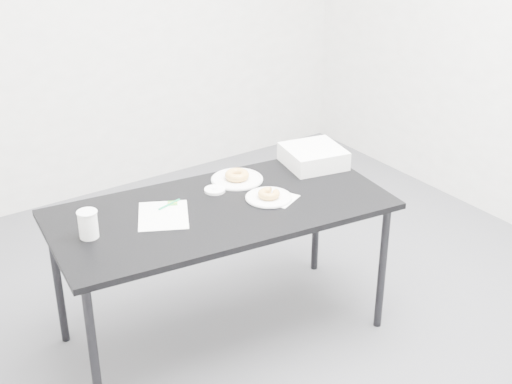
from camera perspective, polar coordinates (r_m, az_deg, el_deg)
floor at (r=3.66m, az=0.39°, el=-11.24°), size 4.00×4.00×0.00m
table at (r=3.32m, az=-2.81°, el=-2.01°), size 1.64×0.92×0.71m
scorecard at (r=3.24m, az=-7.43°, el=-1.86°), size 0.32×0.35×0.00m
logo_patch at (r=3.34m, az=-6.69°, el=-0.89°), size 0.06×0.06×0.00m
pen at (r=3.32m, az=-6.95°, el=-0.98°), size 0.13×0.04×0.01m
napkin at (r=3.36m, az=1.80°, el=-0.51°), size 0.21×0.21×0.00m
plate_near at (r=3.36m, az=1.04°, el=-0.45°), size 0.22×0.22×0.01m
donut_near at (r=3.35m, az=1.04°, el=-0.14°), size 0.13×0.13×0.03m
plate_far at (r=3.55m, az=-1.53°, el=1.02°), size 0.26×0.26×0.01m
donut_far at (r=3.54m, az=-1.53°, el=1.37°), size 0.13×0.13×0.04m
coffee_cup at (r=3.09m, az=-13.28°, el=-2.52°), size 0.08×0.08×0.12m
cup_lid at (r=3.44m, az=-3.32°, el=0.16°), size 0.10×0.10×0.01m
bakery_box at (r=3.71m, az=4.61°, el=2.87°), size 0.34×0.34×0.10m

